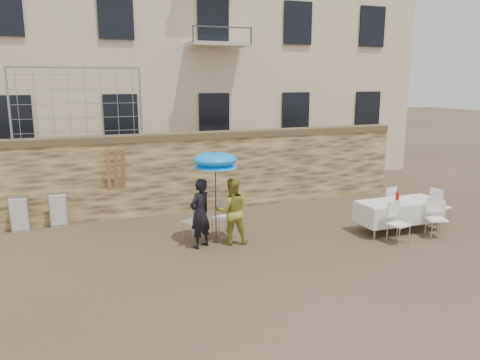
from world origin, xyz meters
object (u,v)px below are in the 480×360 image
object	(u,v)px
man_suit	(200,213)
table_chair_front_right	(437,218)
chair_stack_right	(59,209)
table_chair_back	(385,204)
umbrella	(215,162)
table_chair_side	(440,206)
banquet_table	(399,202)
chair_stack_left	(20,212)
table_chair_front_left	(399,223)
couple_chair_left	(194,220)
soda_bottle	(397,198)
woman_dress	(232,211)
couple_chair_right	(222,217)

from	to	relation	value
man_suit	table_chair_front_right	bearing A→B (deg)	135.44
man_suit	chair_stack_right	bearing A→B (deg)	-73.54
man_suit	table_chair_back	world-z (taller)	man_suit
umbrella	table_chair_side	distance (m)	6.13
man_suit	banquet_table	bearing A→B (deg)	142.44
table_chair_side	chair_stack_left	size ratio (longest dim) A/B	1.04
table_chair_front_left	table_chair_side	size ratio (longest dim) A/B	1.00
table_chair_front_left	chair_stack_left	world-z (taller)	table_chair_front_left
table_chair_side	chair_stack_left	distance (m)	10.74
man_suit	table_chair_front_left	bearing A→B (deg)	132.07
table_chair_side	chair_stack_right	bearing A→B (deg)	62.84
umbrella	table_chair_front_right	size ratio (longest dim) A/B	2.10
couple_chair_left	banquet_table	xyz separation A→B (m)	(4.94, -1.16, 0.25)
couple_chair_left	table_chair_front_right	distance (m)	5.76
table_chair_front_right	table_chair_side	world-z (taller)	same
table_chair_side	chair_stack_right	xyz separation A→B (m)	(-9.32, 3.30, -0.02)
banquet_table	chair_stack_right	xyz separation A→B (m)	(-7.92, 3.40, -0.27)
couple_chair_left	table_chair_front_right	xyz separation A→B (m)	(5.44, -1.91, 0.00)
soda_bottle	table_chair_front_right	size ratio (longest dim) A/B	0.27
man_suit	umbrella	world-z (taller)	umbrella
woman_dress	chair_stack_right	size ratio (longest dim) A/B	1.67
couple_chair_right	table_chair_back	distance (m)	4.45
couple_chair_right	table_chair_front_right	world-z (taller)	same
couple_chair_left	soda_bottle	size ratio (longest dim) A/B	3.69
soda_bottle	man_suit	bearing A→B (deg)	170.86
couple_chair_right	table_chair_front_left	distance (m)	4.11
couple_chair_right	banquet_table	world-z (taller)	couple_chair_right
couple_chair_right	table_chair_front_left	xyz separation A→B (m)	(3.64, -1.91, 0.00)
banquet_table	table_chair_front_left	xyz separation A→B (m)	(-0.60, -0.75, -0.25)
table_chair_side	banquet_table	bearing A→B (deg)	86.41
woman_dress	table_chair_side	size ratio (longest dim) A/B	1.60
soda_bottle	table_chair_front_left	world-z (taller)	soda_bottle
soda_bottle	chair_stack_right	bearing A→B (deg)	155.32
table_chair_front_left	banquet_table	bearing A→B (deg)	38.35
couple_chair_right	chair_stack_left	distance (m)	5.10
couple_chair_left	table_chair_side	distance (m)	6.42
soda_bottle	table_chair_side	bearing A→B (deg)	8.88
woman_dress	umbrella	xyz separation A→B (m)	(-0.35, 0.10, 1.13)
couple_chair_left	table_chair_front_right	size ratio (longest dim) A/B	1.00
table_chair_front_right	table_chair_back	world-z (taller)	same
umbrella	chair_stack_right	world-z (taller)	umbrella
umbrella	couple_chair_right	bearing A→B (deg)	56.31
table_chair_front_right	woman_dress	bearing A→B (deg)	-178.01
table_chair_front_left	chair_stack_left	size ratio (longest dim) A/B	1.04
woman_dress	couple_chair_right	distance (m)	0.62
table_chair_side	table_chair_front_left	bearing A→B (deg)	105.35
man_suit	table_chair_front_left	distance (m)	4.56
table_chair_side	table_chair_front_right	bearing A→B (deg)	125.69
man_suit	couple_chair_right	size ratio (longest dim) A/B	1.64
umbrella	table_chair_front_left	size ratio (longest dim) A/B	2.10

